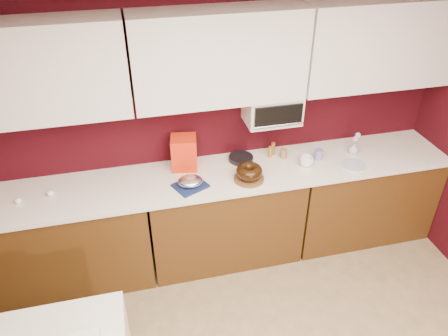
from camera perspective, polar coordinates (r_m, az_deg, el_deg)
name	(u,v)px	position (r m, az deg, el deg)	size (l,w,h in m)	color
ceiling	(391,74)	(1.31, 20.95, 11.39)	(4.00, 4.50, 0.02)	white
wall_back	(215,119)	(3.74, -1.12, 6.37)	(4.00, 0.02, 2.50)	#36070D
base_cabinet_left	(69,241)	(3.92, -19.55, -8.95)	(1.31, 0.58, 0.86)	#4D2E0F
base_cabinet_center	(224,217)	(3.93, 0.01, -6.37)	(1.31, 0.58, 0.86)	#4D2E0F
base_cabinet_right	(359,196)	(4.38, 17.25, -3.45)	(1.31, 0.58, 0.86)	#4D2E0F
countertop	(224,175)	(3.66, 0.01, -0.95)	(4.00, 0.62, 0.04)	white
upper_cabinet_left	(30,72)	(3.33, -24.01, 11.33)	(1.31, 0.33, 0.70)	white
upper_cabinet_center	(219,57)	(3.35, -0.60, 14.29)	(1.31, 0.33, 0.70)	white
upper_cabinet_right	(380,44)	(3.86, 19.76, 15.01)	(1.31, 0.33, 0.70)	white
toaster_oven	(272,108)	(3.67, 6.29, 7.82)	(0.45, 0.30, 0.25)	white
toaster_oven_door	(279,116)	(3.54, 7.14, 6.73)	(0.40, 0.02, 0.18)	black
toaster_oven_handle	(279,125)	(3.56, 7.14, 5.54)	(0.02, 0.02, 0.42)	silver
cake_base	(249,179)	(3.57, 3.27, -1.39)	(0.25, 0.25, 0.02)	brown
bundt_cake	(249,172)	(3.53, 3.31, -0.47)	(0.22, 0.22, 0.09)	black
navy_towel	(190,186)	(3.50, -4.40, -2.32)	(0.24, 0.21, 0.02)	#15224F
foil_ham_nest	(190,181)	(3.47, -4.43, -1.71)	(0.20, 0.17, 0.07)	silver
roasted_ham	(190,178)	(3.46, -4.45, -1.37)	(0.10, 0.08, 0.06)	#9D5347
pandoro_box	(184,153)	(3.67, -5.23, 2.01)	(0.21, 0.19, 0.29)	red
dark_pan	(241,158)	(3.82, 2.22, 1.28)	(0.21, 0.21, 0.04)	black
coffee_mug	(306,161)	(3.78, 10.72, 0.97)	(0.10, 0.10, 0.11)	white
blue_jar	(319,154)	(3.91, 12.24, 1.75)	(0.07, 0.07, 0.09)	navy
flower_vase	(354,148)	(4.06, 16.58, 2.52)	(0.07, 0.07, 0.11)	silver
flower_pink	(355,139)	(4.02, 16.79, 3.67)	(0.05, 0.05, 0.05)	pink
flower_blue	(358,135)	(4.04, 17.08, 4.12)	(0.05, 0.05, 0.05)	#91CAE9
china_plate	(354,165)	(3.91, 16.59, 0.36)	(0.21, 0.21, 0.01)	silver
amber_bottle	(270,152)	(3.87, 6.07, 2.12)	(0.04, 0.04, 0.10)	#965D1B
paper_cup	(283,153)	(3.87, 7.77, 1.90)	(0.06, 0.06, 0.09)	olive
egg_left	(18,201)	(3.66, -25.30, -3.90)	(0.05, 0.04, 0.04)	white
egg_right	(51,193)	(3.64, -21.72, -3.11)	(0.06, 0.04, 0.04)	white
amber_bottle_tall	(273,149)	(3.90, 6.41, 2.53)	(0.03, 0.03, 0.12)	brown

